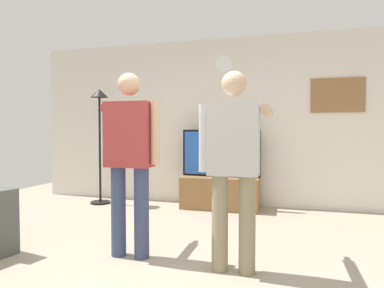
% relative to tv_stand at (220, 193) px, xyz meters
% --- Properties ---
extents(ground_plane, '(8.40, 8.40, 0.00)m').
position_rel_tv_stand_xyz_m(ground_plane, '(-0.10, -2.60, -0.25)').
color(ground_plane, '#9E937F').
extents(back_wall, '(6.40, 0.10, 2.70)m').
position_rel_tv_stand_xyz_m(back_wall, '(-0.10, 0.35, 1.10)').
color(back_wall, silver).
rests_on(back_wall, ground_plane).
extents(tv_stand, '(1.19, 0.53, 0.49)m').
position_rel_tv_stand_xyz_m(tv_stand, '(0.00, 0.00, 0.00)').
color(tv_stand, olive).
rests_on(tv_stand, ground_plane).
extents(television, '(1.22, 0.07, 0.73)m').
position_rel_tv_stand_xyz_m(television, '(-0.00, 0.05, 0.61)').
color(television, black).
rests_on(television, tv_stand).
extents(wall_clock, '(0.26, 0.03, 0.26)m').
position_rel_tv_stand_xyz_m(wall_clock, '(-0.00, 0.29, 2.04)').
color(wall_clock, white).
extents(framed_picture, '(0.75, 0.04, 0.51)m').
position_rel_tv_stand_xyz_m(framed_picture, '(1.70, 0.30, 1.48)').
color(framed_picture, olive).
extents(floor_lamp, '(0.32, 0.32, 1.89)m').
position_rel_tv_stand_xyz_m(floor_lamp, '(-1.99, -0.17, 1.11)').
color(floor_lamp, black).
rests_on(floor_lamp, ground_plane).
extents(person_standing_nearer_lamp, '(0.62, 0.78, 1.74)m').
position_rel_tv_stand_xyz_m(person_standing_nearer_lamp, '(-0.46, -2.19, 0.75)').
color(person_standing_nearer_lamp, '#384266').
rests_on(person_standing_nearer_lamp, ground_plane).
extents(person_standing_nearer_couch, '(0.60, 0.78, 1.70)m').
position_rel_tv_stand_xyz_m(person_standing_nearer_couch, '(0.54, -2.27, 0.72)').
color(person_standing_nearer_couch, gray).
rests_on(person_standing_nearer_couch, ground_plane).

